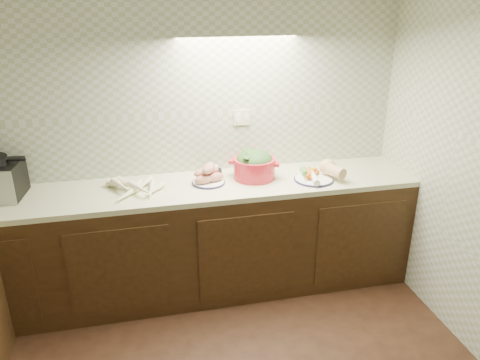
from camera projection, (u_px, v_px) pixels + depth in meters
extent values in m
cube|color=#9EA784|center=(171.00, 125.00, 3.53)|extent=(3.60, 0.05, 2.60)
cube|color=beige|center=(242.00, 117.00, 3.64)|extent=(0.13, 0.01, 0.12)
cube|color=black|center=(181.00, 243.00, 3.61)|extent=(3.60, 0.60, 0.86)
cube|color=beige|center=(178.00, 190.00, 3.44)|extent=(3.60, 0.60, 0.04)
cone|color=#F4E9C2|center=(151.00, 181.00, 3.46)|extent=(0.21, 0.16, 0.05)
cone|color=#F4E9C2|center=(135.00, 188.00, 3.36)|extent=(0.23, 0.16, 0.05)
cone|color=#F4E9C2|center=(137.00, 183.00, 3.44)|extent=(0.16, 0.22, 0.04)
cone|color=#F4E9C2|center=(144.00, 190.00, 3.31)|extent=(0.11, 0.21, 0.05)
cone|color=#F4E9C2|center=(131.00, 186.00, 3.38)|extent=(0.07, 0.22, 0.05)
cone|color=#F4E9C2|center=(144.00, 184.00, 3.42)|extent=(0.10, 0.22, 0.05)
cone|color=#F4E9C2|center=(148.00, 183.00, 3.39)|extent=(0.16, 0.21, 0.05)
cone|color=#F4E9C2|center=(151.00, 187.00, 3.31)|extent=(0.12, 0.21, 0.05)
cone|color=#F4E9C2|center=(118.00, 181.00, 3.41)|extent=(0.15, 0.26, 0.06)
cylinder|color=#1A1942|center=(209.00, 182.00, 3.50)|extent=(0.25, 0.25, 0.01)
cylinder|color=white|center=(209.00, 182.00, 3.50)|extent=(0.24, 0.24, 0.02)
ellipsoid|color=#C9756A|center=(203.00, 180.00, 3.44)|extent=(0.15, 0.12, 0.06)
ellipsoid|color=#C9756A|center=(215.00, 177.00, 3.49)|extent=(0.15, 0.12, 0.06)
ellipsoid|color=#C9756A|center=(205.00, 175.00, 3.52)|extent=(0.15, 0.12, 0.06)
ellipsoid|color=#C9756A|center=(202.00, 173.00, 3.47)|extent=(0.15, 0.12, 0.06)
ellipsoid|color=#C9756A|center=(210.00, 170.00, 3.51)|extent=(0.15, 0.12, 0.06)
ellipsoid|color=#C9756A|center=(209.00, 169.00, 3.45)|extent=(0.15, 0.12, 0.06)
ellipsoid|color=#C9756A|center=(209.00, 167.00, 3.48)|extent=(0.15, 0.12, 0.06)
cylinder|color=black|center=(212.00, 173.00, 3.61)|extent=(0.16, 0.16, 0.06)
sphere|color=maroon|center=(210.00, 167.00, 3.58)|extent=(0.08, 0.08, 0.08)
sphere|color=beige|center=(215.00, 168.00, 3.61)|extent=(0.05, 0.05, 0.05)
cylinder|color=red|center=(254.00, 168.00, 3.57)|extent=(0.42, 0.42, 0.16)
cube|color=red|center=(232.00, 161.00, 3.58)|extent=(0.06, 0.08, 0.02)
cube|color=red|center=(277.00, 164.00, 3.52)|extent=(0.06, 0.08, 0.02)
ellipsoid|color=#366327|center=(254.00, 160.00, 3.55)|extent=(0.28, 0.28, 0.16)
cylinder|color=#1A1942|center=(314.00, 179.00, 3.56)|extent=(0.30, 0.30, 0.01)
cylinder|color=white|center=(314.00, 179.00, 3.55)|extent=(0.28, 0.28, 0.02)
cone|color=orange|center=(311.00, 175.00, 3.56)|extent=(0.12, 0.17, 0.03)
cone|color=orange|center=(310.00, 175.00, 3.56)|extent=(0.12, 0.17, 0.03)
cone|color=orange|center=(312.00, 176.00, 3.55)|extent=(0.11, 0.17, 0.03)
cone|color=orange|center=(308.00, 174.00, 3.54)|extent=(0.10, 0.17, 0.03)
cone|color=orange|center=(313.00, 173.00, 3.55)|extent=(0.12, 0.17, 0.03)
cone|color=orange|center=(306.00, 173.00, 3.55)|extent=(0.14, 0.15, 0.03)
cylinder|color=white|center=(314.00, 178.00, 3.49)|extent=(0.08, 0.20, 0.05)
cylinder|color=#357F35|center=(304.00, 172.00, 3.61)|extent=(0.07, 0.12, 0.05)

